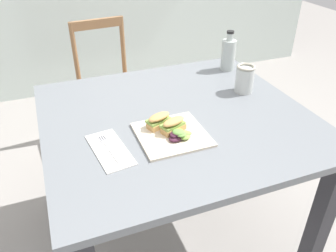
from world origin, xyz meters
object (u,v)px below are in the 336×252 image
object	(u,v)px
sandwich_half_back	(159,120)
mason_jar_iced_tea	(245,80)
dining_table	(176,139)
fork_on_napkin	(108,146)
chair_wooden_far	(109,86)
bottle_cold_brew	(228,56)
sandwich_half_front	(173,125)
plate_lunch	(172,134)

from	to	relation	value
sandwich_half_back	mason_jar_iced_tea	xyz separation A→B (m)	(0.49, 0.16, 0.02)
dining_table	fork_on_napkin	distance (m)	0.37
sandwich_half_back	fork_on_napkin	size ratio (longest dim) A/B	0.58
chair_wooden_far	bottle_cold_brew	size ratio (longest dim) A/B	4.12
dining_table	sandwich_half_front	xyz separation A→B (m)	(-0.07, -0.13, 0.16)
sandwich_half_front	mason_jar_iced_tea	bearing A→B (deg)	25.69
dining_table	sandwich_half_front	world-z (taller)	sandwich_half_front
sandwich_half_front	sandwich_half_back	bearing A→B (deg)	127.31
fork_on_napkin	mason_jar_iced_tea	size ratio (longest dim) A/B	1.42
dining_table	sandwich_half_front	bearing A→B (deg)	-117.68
sandwich_half_front	bottle_cold_brew	world-z (taller)	bottle_cold_brew
dining_table	bottle_cold_brew	size ratio (longest dim) A/B	5.25
dining_table	sandwich_half_back	size ratio (longest dim) A/B	10.26
fork_on_napkin	sandwich_half_back	bearing A→B (deg)	14.35
sandwich_half_front	dining_table	bearing A→B (deg)	62.32
chair_wooden_far	mason_jar_iced_tea	distance (m)	1.08
plate_lunch	mason_jar_iced_tea	size ratio (longest dim) A/B	1.97
dining_table	sandwich_half_back	bearing A→B (deg)	-145.43
dining_table	sandwich_half_back	xyz separation A→B (m)	(-0.11, -0.07, 0.16)
chair_wooden_far	sandwich_half_front	world-z (taller)	chair_wooden_far
chair_wooden_far	mason_jar_iced_tea	size ratio (longest dim) A/B	6.63
chair_wooden_far	bottle_cold_brew	bearing A→B (deg)	-50.00
sandwich_half_back	bottle_cold_brew	world-z (taller)	bottle_cold_brew
dining_table	plate_lunch	xyz separation A→B (m)	(-0.08, -0.14, 0.13)
sandwich_half_front	bottle_cold_brew	distance (m)	0.70
plate_lunch	chair_wooden_far	bearing A→B (deg)	91.00
bottle_cold_brew	chair_wooden_far	bearing A→B (deg)	130.00
dining_table	mason_jar_iced_tea	xyz separation A→B (m)	(0.38, 0.09, 0.18)
dining_table	chair_wooden_far	distance (m)	1.02
sandwich_half_back	fork_on_napkin	world-z (taller)	sandwich_half_back
sandwich_half_front	sandwich_half_back	distance (m)	0.07
fork_on_napkin	bottle_cold_brew	size ratio (longest dim) A/B	0.88
sandwich_half_front	bottle_cold_brew	size ratio (longest dim) A/B	0.51
chair_wooden_far	bottle_cold_brew	xyz separation A→B (m)	(0.54, -0.64, 0.37)
dining_table	mason_jar_iced_tea	size ratio (longest dim) A/B	8.45
sandwich_half_back	bottle_cold_brew	size ratio (longest dim) A/B	0.51
sandwich_half_front	fork_on_napkin	size ratio (longest dim) A/B	0.58
plate_lunch	bottle_cold_brew	size ratio (longest dim) A/B	1.23
mason_jar_iced_tea	fork_on_napkin	bearing A→B (deg)	-162.79
chair_wooden_far	sandwich_half_front	bearing A→B (deg)	-88.39
chair_wooden_far	fork_on_napkin	xyz separation A→B (m)	(-0.23, -1.12, 0.30)
chair_wooden_far	plate_lunch	xyz separation A→B (m)	(0.02, -1.14, 0.30)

